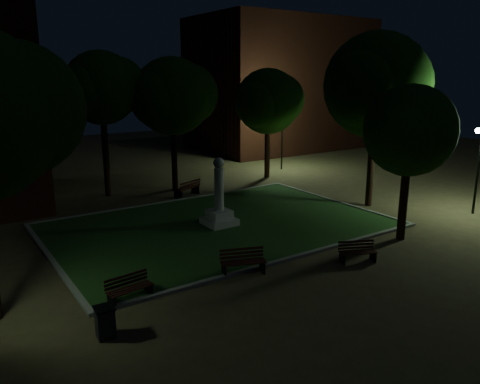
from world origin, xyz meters
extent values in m
plane|color=#4C4026|center=(0.00, 0.00, 0.00)|extent=(80.00, 80.00, 0.00)
cube|color=#23491A|center=(0.00, 2.00, 0.04)|extent=(15.00, 10.00, 0.08)
cube|color=slate|center=(0.00, -3.10, 0.06)|extent=(15.40, 0.20, 0.12)
cube|color=slate|center=(0.00, 7.10, 0.06)|extent=(15.40, 0.20, 0.12)
cube|color=slate|center=(-7.60, 2.00, 0.06)|extent=(0.20, 10.00, 0.12)
cube|color=slate|center=(7.60, 2.00, 0.06)|extent=(0.20, 10.00, 0.12)
cube|color=#A59E96|center=(0.00, 2.00, 0.23)|extent=(1.40, 1.40, 0.30)
cube|color=#A59E96|center=(0.00, 2.00, 0.58)|extent=(1.00, 1.00, 0.40)
cylinder|color=#A59E96|center=(0.00, 2.00, 1.78)|extent=(0.44, 0.44, 2.00)
sphere|color=#A59E96|center=(0.00, 2.00, 3.03)|extent=(0.50, 0.50, 0.50)
cube|color=#451B0F|center=(18.00, 20.00, 6.00)|extent=(16.00, 10.00, 12.00)
sphere|color=#1B4D0E|center=(-8.77, -1.51, 6.02)|extent=(3.82, 3.82, 3.82)
cylinder|color=black|center=(-5.75, 10.66, 2.01)|extent=(0.36, 0.36, 4.02)
sphere|color=#1B4D0E|center=(-5.75, 10.66, 5.23)|extent=(4.04, 4.04, 4.04)
sphere|color=#1B4D0E|center=(-4.74, 10.86, 5.33)|extent=(3.24, 3.24, 3.24)
sphere|color=#1B4D0E|center=(-6.56, 10.36, 5.13)|extent=(3.03, 3.03, 3.03)
cylinder|color=black|center=(1.53, 9.74, 2.15)|extent=(0.36, 0.36, 4.31)
sphere|color=#1B4D0E|center=(1.53, 9.74, 5.70)|extent=(4.65, 4.65, 4.65)
sphere|color=#1B4D0E|center=(2.69, 9.94, 5.80)|extent=(3.72, 3.72, 3.72)
sphere|color=#1B4D0E|center=(0.60, 9.44, 5.60)|extent=(3.49, 3.49, 3.49)
cylinder|color=black|center=(8.45, 9.41, 1.95)|extent=(0.36, 0.36, 3.89)
sphere|color=#1B4D0E|center=(8.45, 9.41, 5.21)|extent=(4.40, 4.40, 4.40)
sphere|color=#1B4D0E|center=(9.54, 9.61, 5.31)|extent=(3.52, 3.52, 3.52)
sphere|color=#1B4D0E|center=(7.57, 9.11, 5.11)|extent=(3.30, 3.30, 3.30)
cylinder|color=black|center=(8.67, 0.52, 2.39)|extent=(0.36, 0.36, 4.78)
sphere|color=#1B4D0E|center=(8.67, 0.52, 6.42)|extent=(5.48, 5.48, 5.48)
sphere|color=#1B4D0E|center=(10.03, 0.72, 6.52)|extent=(4.38, 4.38, 4.38)
sphere|color=#1B4D0E|center=(7.57, 0.22, 6.32)|extent=(4.11, 4.11, 4.11)
cylinder|color=black|center=(5.62, -3.94, 1.79)|extent=(0.36, 0.36, 3.58)
sphere|color=#1B4D0E|center=(5.62, -3.94, 4.72)|extent=(3.81, 3.81, 3.81)
sphere|color=#1B4D0E|center=(6.57, -3.74, 4.82)|extent=(3.05, 3.05, 3.05)
sphere|color=#1B4D0E|center=(4.85, -4.24, 4.62)|extent=(2.86, 2.86, 2.86)
cylinder|color=black|center=(-2.44, 10.55, 2.50)|extent=(0.36, 0.36, 5.00)
sphere|color=#1B4D0E|center=(-2.44, 10.55, 6.24)|extent=(4.14, 4.14, 4.14)
sphere|color=#1B4D0E|center=(-1.41, 10.75, 6.34)|extent=(3.31, 3.31, 3.31)
sphere|color=#1B4D0E|center=(-3.27, 10.25, 6.14)|extent=(3.11, 3.11, 3.11)
cylinder|color=black|center=(11.93, -3.56, 2.15)|extent=(0.12, 0.12, 4.30)
sphere|color=#D8FFD8|center=(11.48, -3.56, 4.30)|extent=(0.28, 0.28, 0.28)
cylinder|color=black|center=(11.08, 11.05, 2.15)|extent=(0.12, 0.12, 4.30)
cylinder|color=black|center=(11.08, 11.05, 4.30)|extent=(0.90, 0.08, 0.08)
sphere|color=#D8FFD8|center=(10.63, 11.05, 4.30)|extent=(0.28, 0.28, 0.28)
sphere|color=#D8FFD8|center=(11.53, 11.05, 4.30)|extent=(0.28, 0.28, 0.28)
cube|color=black|center=(-2.82, -2.90, 0.22)|extent=(0.25, 0.54, 0.45)
cube|color=black|center=(-1.49, -3.40, 0.22)|extent=(0.25, 0.54, 0.45)
cube|color=black|center=(-2.23, -3.36, 0.46)|extent=(1.55, 0.65, 0.04)
cube|color=black|center=(-2.18, -3.23, 0.46)|extent=(1.55, 0.65, 0.04)
cube|color=black|center=(-2.13, -3.09, 0.46)|extent=(1.55, 0.65, 0.04)
cube|color=black|center=(-2.08, -2.96, 0.46)|extent=(1.55, 0.65, 0.04)
cube|color=black|center=(-2.06, -2.90, 0.56)|extent=(1.54, 0.62, 0.10)
cube|color=black|center=(-2.06, -2.90, 0.70)|extent=(1.54, 0.62, 0.10)
cube|color=black|center=(-2.06, -2.90, 0.84)|extent=(1.54, 0.62, 0.10)
cube|color=black|center=(1.51, -4.44, 0.20)|extent=(0.25, 0.47, 0.39)
cube|color=black|center=(2.66, -4.95, 0.20)|extent=(0.25, 0.47, 0.39)
cube|color=black|center=(2.00, -4.87, 0.40)|extent=(1.34, 0.66, 0.04)
cube|color=black|center=(2.06, -4.76, 0.40)|extent=(1.34, 0.66, 0.04)
cube|color=black|center=(2.11, -4.64, 0.40)|extent=(1.34, 0.66, 0.04)
cube|color=black|center=(2.16, -4.53, 0.40)|extent=(1.34, 0.66, 0.04)
cube|color=black|center=(2.18, -4.48, 0.49)|extent=(1.33, 0.63, 0.09)
cube|color=black|center=(2.18, -4.48, 0.62)|extent=(1.33, 0.63, 0.09)
cube|color=black|center=(2.18, -4.48, 0.74)|extent=(1.33, 0.63, 0.09)
cube|color=black|center=(-6.92, -2.94, 0.20)|extent=(0.12, 0.51, 0.41)
cube|color=black|center=(-5.63, -2.78, 0.20)|extent=(0.12, 0.51, 0.41)
cube|color=black|center=(-6.25, -3.06, 0.42)|extent=(1.48, 0.27, 0.04)
cube|color=black|center=(-6.27, -2.93, 0.42)|extent=(1.48, 0.27, 0.04)
cube|color=black|center=(-6.28, -2.81, 0.42)|extent=(1.48, 0.27, 0.04)
cube|color=black|center=(-6.30, -2.68, 0.42)|extent=(1.48, 0.27, 0.04)
cube|color=black|center=(-6.31, -2.62, 0.51)|extent=(1.48, 0.24, 0.09)
cube|color=black|center=(-6.31, -2.62, 0.64)|extent=(1.48, 0.24, 0.09)
cube|color=black|center=(-6.31, -2.62, 0.77)|extent=(1.48, 0.24, 0.09)
cube|color=black|center=(2.08, 8.15, 0.24)|extent=(0.27, 0.58, 0.47)
cube|color=black|center=(0.67, 7.62, 0.24)|extent=(0.27, 0.58, 0.47)
cube|color=black|center=(1.29, 8.11, 0.48)|extent=(1.64, 0.69, 0.04)
cube|color=black|center=(1.34, 7.97, 0.48)|extent=(1.64, 0.69, 0.04)
cube|color=black|center=(1.40, 7.83, 0.48)|extent=(1.64, 0.69, 0.04)
cube|color=black|center=(1.45, 7.69, 0.48)|extent=(1.64, 0.69, 0.04)
cube|color=black|center=(1.47, 7.63, 0.59)|extent=(1.63, 0.66, 0.10)
cube|color=black|center=(1.47, 7.63, 0.74)|extent=(1.63, 0.66, 0.10)
cube|color=black|center=(1.47, 7.63, 0.89)|extent=(1.63, 0.66, 0.10)
cube|color=black|center=(-7.62, -4.50, 0.42)|extent=(0.50, 0.50, 0.84)
cube|color=black|center=(-7.62, -4.50, 0.87)|extent=(0.56, 0.56, 0.06)
camera|label=1|loc=(-10.98, -16.00, 6.95)|focal=35.00mm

